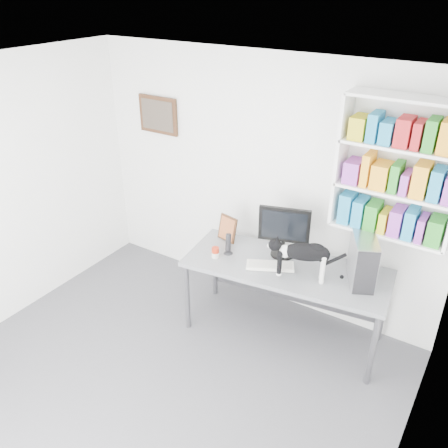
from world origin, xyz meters
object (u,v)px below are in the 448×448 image
object	(u,v)px
pc_tower	(363,260)
leaning_print	(228,228)
keyboard	(270,266)
soup_can	(215,252)
desk	(284,300)
cat	(303,261)
monitor	(284,231)
speaker	(228,244)
bookshelf	(398,170)

from	to	relation	value
pc_tower	leaning_print	xyz separation A→B (m)	(-1.42, -0.01, -0.08)
keyboard	soup_can	distance (m)	0.56
desk	pc_tower	world-z (taller)	pc_tower
soup_can	desk	bearing A→B (deg)	18.94
pc_tower	cat	bearing A→B (deg)	-175.78
leaning_print	soup_can	bearing A→B (deg)	-64.62
pc_tower	cat	size ratio (longest dim) A/B	0.70
pc_tower	soup_can	bearing A→B (deg)	170.31
monitor	pc_tower	world-z (taller)	monitor
soup_can	leaning_print	bearing A→B (deg)	103.06
soup_can	monitor	bearing A→B (deg)	36.36
desk	keyboard	bearing A→B (deg)	-150.37
monitor	keyboard	bearing A→B (deg)	-107.25
speaker	leaning_print	world-z (taller)	leaning_print
monitor	cat	bearing A→B (deg)	-57.52
bookshelf	cat	size ratio (longest dim) A/B	1.96
bookshelf	monitor	distance (m)	1.21
keyboard	soup_can	world-z (taller)	soup_can
monitor	pc_tower	bearing A→B (deg)	-18.94
desk	soup_can	world-z (taller)	soup_can
desk	keyboard	world-z (taller)	keyboard
desk	soup_can	size ratio (longest dim) A/B	17.94
pc_tower	cat	xyz separation A→B (m)	(-0.46, -0.26, -0.03)
desk	leaning_print	world-z (taller)	leaning_print
desk	bookshelf	bearing A→B (deg)	18.75
keyboard	pc_tower	distance (m)	0.86
leaning_print	cat	distance (m)	0.99
bookshelf	desk	xyz separation A→B (m)	(-0.78, -0.39, -1.44)
pc_tower	cat	world-z (taller)	pc_tower
speaker	soup_can	world-z (taller)	speaker
bookshelf	cat	distance (m)	1.13
keyboard	speaker	size ratio (longest dim) A/B	2.02
pc_tower	speaker	xyz separation A→B (m)	(-1.27, -0.24, -0.11)
speaker	leaning_print	bearing A→B (deg)	101.11
leaning_print	cat	bearing A→B (deg)	-2.11
pc_tower	speaker	size ratio (longest dim) A/B	1.98
desk	speaker	xyz separation A→B (m)	(-0.60, -0.10, 0.52)
soup_can	cat	size ratio (longest dim) A/B	0.17
monitor	soup_can	world-z (taller)	monitor
desk	cat	world-z (taller)	cat
speaker	leaning_print	xyz separation A→B (m)	(-0.15, 0.23, 0.03)
pc_tower	desk	bearing A→B (deg)	166.93
desk	speaker	distance (m)	0.80
keyboard	desk	bearing A→B (deg)	10.43
monitor	keyboard	size ratio (longest dim) A/B	1.18
keyboard	pc_tower	size ratio (longest dim) A/B	1.02
bookshelf	keyboard	distance (m)	1.45
bookshelf	leaning_print	bearing A→B (deg)	-170.54
bookshelf	cat	world-z (taller)	bookshelf
speaker	bookshelf	bearing A→B (deg)	-3.13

